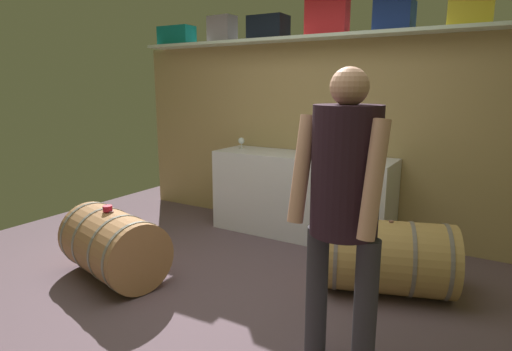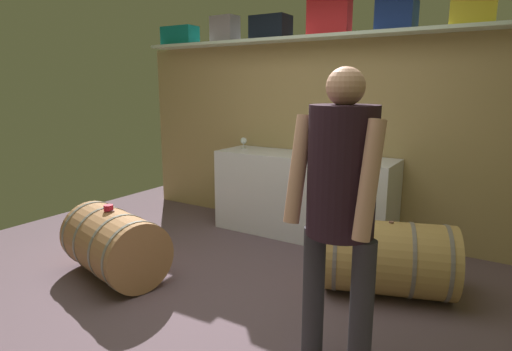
{
  "view_description": "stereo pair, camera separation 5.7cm",
  "coord_description": "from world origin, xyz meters",
  "px_view_note": "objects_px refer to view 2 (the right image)",
  "views": [
    {
      "loc": [
        1.67,
        -2.17,
        1.56
      ],
      "look_at": [
        -0.02,
        0.63,
        0.87
      ],
      "focal_mm": 29.62,
      "sensor_mm": 36.0,
      "label": 1
    },
    {
      "loc": [
        1.72,
        -2.14,
        1.56
      ],
      "look_at": [
        -0.02,
        0.63,
        0.87
      ],
      "focal_mm": 29.62,
      "sensor_mm": 36.0,
      "label": 2
    }
  ],
  "objects_px": {
    "toolcase_grey": "(225,29)",
    "toolcase_yellow": "(473,11)",
    "toolcase_navy": "(397,16)",
    "work_cabinet": "(302,196)",
    "toolcase_black": "(271,28)",
    "wine_barrel_far": "(389,258)",
    "toolcase_teal": "(180,36)",
    "wine_glass": "(244,141)",
    "wine_barrel_near": "(115,244)",
    "winemaker_pouring": "(340,195)",
    "toolcase_red": "(329,17)",
    "wine_bottle_green": "(309,144)",
    "tasting_cup": "(108,208)"
  },
  "relations": [
    {
      "from": "work_cabinet",
      "to": "wine_barrel_far",
      "type": "height_order",
      "value": "work_cabinet"
    },
    {
      "from": "wine_barrel_near",
      "to": "wine_bottle_green",
      "type": "bearing_deg",
      "value": 72.1
    },
    {
      "from": "toolcase_yellow",
      "to": "wine_bottle_green",
      "type": "bearing_deg",
      "value": -170.66
    },
    {
      "from": "toolcase_black",
      "to": "work_cabinet",
      "type": "height_order",
      "value": "toolcase_black"
    },
    {
      "from": "toolcase_black",
      "to": "toolcase_red",
      "type": "xyz_separation_m",
      "value": [
        0.66,
        0.0,
        0.05
      ]
    },
    {
      "from": "wine_bottle_green",
      "to": "wine_glass",
      "type": "distance_m",
      "value": 0.91
    },
    {
      "from": "wine_glass",
      "to": "wine_barrel_far",
      "type": "height_order",
      "value": "wine_glass"
    },
    {
      "from": "toolcase_grey",
      "to": "toolcase_yellow",
      "type": "xyz_separation_m",
      "value": [
        2.54,
        0.0,
        -0.03
      ]
    },
    {
      "from": "toolcase_navy",
      "to": "work_cabinet",
      "type": "bearing_deg",
      "value": -167.97
    },
    {
      "from": "toolcase_navy",
      "to": "wine_glass",
      "type": "distance_m",
      "value": 2.01
    },
    {
      "from": "wine_barrel_near",
      "to": "wine_glass",
      "type": "bearing_deg",
      "value": 100.55
    },
    {
      "from": "wine_glass",
      "to": "wine_barrel_near",
      "type": "height_order",
      "value": "wine_glass"
    },
    {
      "from": "toolcase_black",
      "to": "wine_barrel_far",
      "type": "bearing_deg",
      "value": -32.9
    },
    {
      "from": "toolcase_black",
      "to": "toolcase_yellow",
      "type": "distance_m",
      "value": 1.94
    },
    {
      "from": "winemaker_pouring",
      "to": "wine_barrel_far",
      "type": "bearing_deg",
      "value": -80.53
    },
    {
      "from": "toolcase_teal",
      "to": "work_cabinet",
      "type": "distance_m",
      "value": 2.5
    },
    {
      "from": "toolcase_teal",
      "to": "wine_bottle_green",
      "type": "height_order",
      "value": "toolcase_teal"
    },
    {
      "from": "wine_bottle_green",
      "to": "wine_barrel_near",
      "type": "distance_m",
      "value": 2.02
    },
    {
      "from": "toolcase_navy",
      "to": "work_cabinet",
      "type": "distance_m",
      "value": 1.94
    },
    {
      "from": "toolcase_black",
      "to": "wine_barrel_near",
      "type": "height_order",
      "value": "toolcase_black"
    },
    {
      "from": "toolcase_black",
      "to": "wine_barrel_far",
      "type": "height_order",
      "value": "toolcase_black"
    },
    {
      "from": "toolcase_grey",
      "to": "wine_bottle_green",
      "type": "xyz_separation_m",
      "value": [
        1.23,
        -0.31,
        -1.2
      ]
    },
    {
      "from": "wine_bottle_green",
      "to": "toolcase_grey",
      "type": "bearing_deg",
      "value": 165.69
    },
    {
      "from": "toolcase_red",
      "to": "toolcase_navy",
      "type": "relative_size",
      "value": 1.24
    },
    {
      "from": "toolcase_red",
      "to": "wine_barrel_near",
      "type": "bearing_deg",
      "value": -122.27
    },
    {
      "from": "toolcase_black",
      "to": "work_cabinet",
      "type": "relative_size",
      "value": 0.21
    },
    {
      "from": "toolcase_red",
      "to": "toolcase_yellow",
      "type": "distance_m",
      "value": 1.28
    },
    {
      "from": "toolcase_navy",
      "to": "toolcase_yellow",
      "type": "relative_size",
      "value": 0.97
    },
    {
      "from": "wine_barrel_near",
      "to": "winemaker_pouring",
      "type": "distance_m",
      "value": 2.13
    },
    {
      "from": "toolcase_teal",
      "to": "wine_barrel_near",
      "type": "xyz_separation_m",
      "value": [
        0.92,
        -1.92,
        -1.88
      ]
    },
    {
      "from": "toolcase_navy",
      "to": "toolcase_yellow",
      "type": "distance_m",
      "value": 0.62
    },
    {
      "from": "toolcase_red",
      "to": "toolcase_yellow",
      "type": "relative_size",
      "value": 1.2
    },
    {
      "from": "wine_glass",
      "to": "wine_barrel_far",
      "type": "distance_m",
      "value": 2.19
    },
    {
      "from": "wine_glass",
      "to": "wine_barrel_near",
      "type": "distance_m",
      "value": 1.9
    },
    {
      "from": "toolcase_grey",
      "to": "wine_barrel_far",
      "type": "relative_size",
      "value": 0.28
    },
    {
      "from": "toolcase_teal",
      "to": "wine_glass",
      "type": "distance_m",
      "value": 1.59
    },
    {
      "from": "toolcase_navy",
      "to": "toolcase_yellow",
      "type": "xyz_separation_m",
      "value": [
        0.62,
        0.0,
        -0.02
      ]
    },
    {
      "from": "toolcase_navy",
      "to": "wine_glass",
      "type": "bearing_deg",
      "value": -175.89
    },
    {
      "from": "toolcase_grey",
      "to": "toolcase_teal",
      "type": "bearing_deg",
      "value": -176.93
    },
    {
      "from": "toolcase_grey",
      "to": "wine_barrel_far",
      "type": "height_order",
      "value": "toolcase_grey"
    },
    {
      "from": "toolcase_yellow",
      "to": "wine_bottle_green",
      "type": "relative_size",
      "value": 1.19
    },
    {
      "from": "toolcase_grey",
      "to": "toolcase_yellow",
      "type": "bearing_deg",
      "value": 3.07
    },
    {
      "from": "toolcase_yellow",
      "to": "work_cabinet",
      "type": "relative_size",
      "value": 0.18
    },
    {
      "from": "toolcase_yellow",
      "to": "winemaker_pouring",
      "type": "bearing_deg",
      "value": -102.47
    },
    {
      "from": "toolcase_navy",
      "to": "toolcase_yellow",
      "type": "height_order",
      "value": "toolcase_navy"
    },
    {
      "from": "wine_barrel_far",
      "to": "toolcase_navy",
      "type": "bearing_deg",
      "value": 89.25
    },
    {
      "from": "toolcase_teal",
      "to": "wine_glass",
      "type": "height_order",
      "value": "toolcase_teal"
    },
    {
      "from": "wine_glass",
      "to": "toolcase_navy",
      "type": "bearing_deg",
      "value": 5.03
    },
    {
      "from": "toolcase_grey",
      "to": "toolcase_yellow",
      "type": "distance_m",
      "value": 2.54
    },
    {
      "from": "wine_barrel_far",
      "to": "tasting_cup",
      "type": "xyz_separation_m",
      "value": [
        -2.04,
        -0.92,
        0.31
      ]
    }
  ]
}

